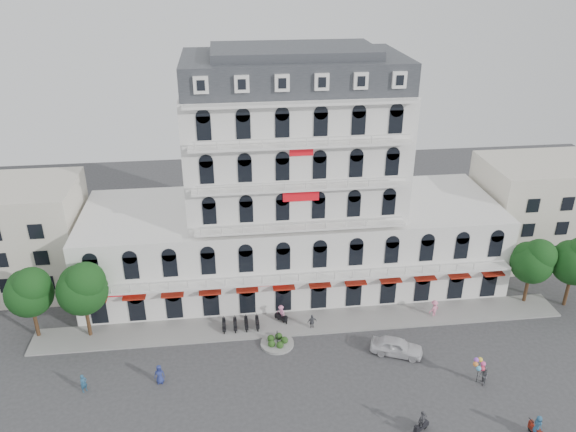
{
  "coord_description": "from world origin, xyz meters",
  "views": [
    {
      "loc": [
        -7.1,
        -36.94,
        34.3
      ],
      "look_at": [
        -1.48,
        10.0,
        11.67
      ],
      "focal_mm": 35.0,
      "sensor_mm": 36.0,
      "label": 1
    }
  ],
  "objects_px": {
    "parked_car": "(397,347)",
    "rider_east": "(537,427)",
    "balloon_vendor": "(482,372)",
    "rider_northeast": "(422,422)",
    "rider_center": "(281,314)"
  },
  "relations": [
    {
      "from": "parked_car",
      "to": "rider_east",
      "type": "height_order",
      "value": "rider_east"
    },
    {
      "from": "rider_east",
      "to": "balloon_vendor",
      "type": "distance_m",
      "value": 6.38
    },
    {
      "from": "parked_car",
      "to": "rider_northeast",
      "type": "height_order",
      "value": "rider_northeast"
    },
    {
      "from": "rider_northeast",
      "to": "balloon_vendor",
      "type": "distance_m",
      "value": 8.35
    },
    {
      "from": "parked_car",
      "to": "rider_center",
      "type": "height_order",
      "value": "rider_center"
    },
    {
      "from": "rider_northeast",
      "to": "balloon_vendor",
      "type": "bearing_deg",
      "value": -178.77
    },
    {
      "from": "rider_northeast",
      "to": "parked_car",
      "type": "bearing_deg",
      "value": -127.43
    },
    {
      "from": "rider_center",
      "to": "balloon_vendor",
      "type": "xyz_separation_m",
      "value": [
        16.3,
        -10.91,
        0.21
      ]
    },
    {
      "from": "parked_car",
      "to": "rider_center",
      "type": "bearing_deg",
      "value": 81.55
    },
    {
      "from": "rider_east",
      "to": "balloon_vendor",
      "type": "bearing_deg",
      "value": 4.08
    },
    {
      "from": "rider_east",
      "to": "rider_center",
      "type": "bearing_deg",
      "value": 34.98
    },
    {
      "from": "balloon_vendor",
      "to": "rider_east",
      "type": "bearing_deg",
      "value": -74.32
    },
    {
      "from": "rider_center",
      "to": "balloon_vendor",
      "type": "bearing_deg",
      "value": 15.73
    },
    {
      "from": "rider_northeast",
      "to": "rider_east",
      "type": "bearing_deg",
      "value": 137.69
    },
    {
      "from": "rider_center",
      "to": "rider_northeast",
      "type": "bearing_deg",
      "value": -9.45
    }
  ]
}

